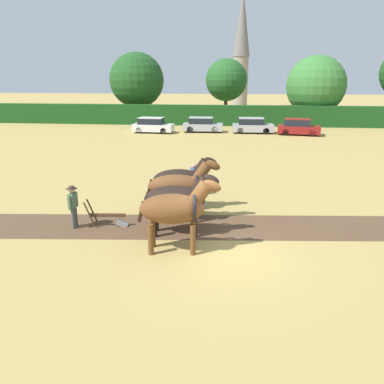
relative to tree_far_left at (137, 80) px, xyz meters
name	(u,v)px	position (x,y,z in m)	size (l,w,h in m)	color
ground_plane	(223,253)	(12.32, -37.36, -5.10)	(240.00, 240.00, 0.00)	#A88E4C
plowed_furrow_strip	(46,226)	(5.41, -35.76, -5.09)	(33.71, 2.51, 0.01)	brown
hedgerow	(233,115)	(12.32, -3.64, -3.92)	(63.69, 1.26, 2.35)	#194719
tree_far_left	(137,80)	(0.00, 0.00, 0.00)	(6.88, 6.88, 8.54)	brown
tree_left	(226,80)	(11.34, 0.44, 0.03)	(5.19, 5.19, 7.74)	#423323
tree_center_left	(316,86)	(22.08, -0.53, -0.59)	(7.04, 7.04, 8.03)	brown
church_spire	(241,48)	(13.32, 24.62, 5.45)	(3.10, 3.10, 20.16)	gray
draft_horse_lead_left	(175,209)	(10.75, -37.34, -3.63)	(2.76, 1.22, 2.51)	brown
draft_horse_lead_right	(178,199)	(10.62, -35.96, -3.76)	(2.83, 1.23, 2.33)	black
draft_horse_trail_left	(180,186)	(10.50, -34.57, -3.67)	(2.97, 1.15, 2.53)	brown
draft_horse_trail_right	(181,180)	(10.36, -33.19, -3.80)	(2.90, 1.20, 2.36)	black
plow	(111,218)	(7.95, -35.52, -4.78)	(1.65, 0.50, 1.13)	#4C331E
farmer_at_plow	(73,204)	(6.63, -35.79, -4.15)	(0.41, 0.65, 1.64)	#4C4C4C
farmer_beside_team	(194,177)	(10.69, -31.11, -4.21)	(0.42, 0.55, 1.55)	#38332D
parked_car_far_left	(153,125)	(4.18, -10.52, -4.36)	(4.22, 2.03, 1.55)	silver
parked_car_left	(202,125)	(9.22, -9.50, -4.36)	(4.12, 1.83, 1.53)	#A8A8B2
parked_car_center_left	(252,126)	(14.35, -9.63, -4.35)	(4.18, 1.85, 1.55)	#A8A8B2
parked_car_center	(298,127)	(18.83, -10.39, -4.34)	(4.27, 2.44, 1.59)	maroon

